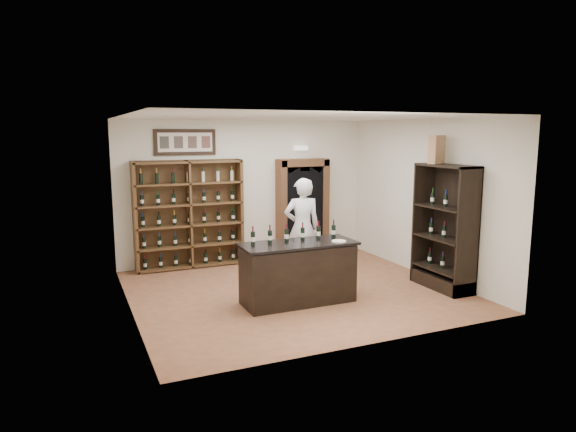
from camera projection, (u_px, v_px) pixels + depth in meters
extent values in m
plane|color=#9C603E|center=(294.00, 291.00, 9.01)|extent=(5.50, 5.50, 0.00)
plane|color=white|center=(294.00, 117.00, 8.52)|extent=(5.50, 5.50, 0.00)
cube|color=silver|center=(247.00, 191.00, 11.03)|extent=(5.50, 0.04, 3.00)
cube|color=silver|center=(127.00, 217.00, 7.68)|extent=(0.04, 5.00, 3.00)
cube|color=silver|center=(424.00, 198.00, 9.85)|extent=(0.04, 5.00, 3.00)
cube|color=brown|center=(187.00, 213.00, 10.55)|extent=(2.20, 0.02, 2.20)
cube|color=brown|center=(135.00, 218.00, 9.97)|extent=(0.06, 0.38, 2.20)
cube|color=brown|center=(240.00, 211.00, 10.81)|extent=(0.06, 0.38, 2.20)
cube|color=brown|center=(189.00, 215.00, 10.39)|extent=(0.04, 0.38, 2.20)
cube|color=brown|center=(191.00, 265.00, 10.56)|extent=(2.18, 0.38, 0.04)
cube|color=brown|center=(190.00, 245.00, 10.50)|extent=(2.18, 0.38, 0.04)
cube|color=brown|center=(190.00, 225.00, 10.43)|extent=(2.18, 0.38, 0.03)
cube|color=brown|center=(189.00, 204.00, 10.36)|extent=(2.18, 0.38, 0.04)
cube|color=brown|center=(188.00, 183.00, 10.29)|extent=(2.18, 0.38, 0.04)
cube|color=brown|center=(188.00, 162.00, 10.22)|extent=(2.18, 0.38, 0.04)
cube|color=black|center=(185.00, 142.00, 10.32)|extent=(1.25, 0.04, 0.52)
cube|color=black|center=(302.00, 209.00, 11.45)|extent=(0.97, 0.29, 2.05)
cube|color=#96603A|center=(281.00, 210.00, 11.22)|extent=(0.14, 0.35, 2.15)
cube|color=#96603A|center=(323.00, 207.00, 11.63)|extent=(0.14, 0.35, 2.15)
cube|color=#96603A|center=(303.00, 163.00, 11.26)|extent=(1.15, 0.35, 0.16)
cube|color=white|center=(301.00, 148.00, 11.30)|extent=(0.30, 0.10, 0.10)
cube|color=black|center=(298.00, 275.00, 8.31)|extent=(1.80, 0.70, 0.94)
cube|color=black|center=(298.00, 244.00, 8.23)|extent=(1.88, 0.78, 0.04)
cylinder|color=black|center=(253.00, 238.00, 8.05)|extent=(0.07, 0.07, 0.21)
cylinder|color=silver|center=(253.00, 239.00, 8.05)|extent=(0.07, 0.07, 0.07)
cylinder|color=#531320|center=(253.00, 229.00, 8.03)|extent=(0.03, 0.03, 0.09)
cylinder|color=black|center=(270.00, 237.00, 8.17)|extent=(0.07, 0.07, 0.21)
cylinder|color=silver|center=(270.00, 238.00, 8.17)|extent=(0.07, 0.07, 0.07)
cylinder|color=#531320|center=(270.00, 228.00, 8.14)|extent=(0.03, 0.03, 0.09)
cylinder|color=black|center=(286.00, 235.00, 8.28)|extent=(0.07, 0.07, 0.21)
cylinder|color=silver|center=(286.00, 236.00, 8.28)|extent=(0.07, 0.07, 0.07)
cylinder|color=#531320|center=(286.00, 226.00, 8.26)|extent=(0.03, 0.03, 0.09)
cylinder|color=black|center=(303.00, 234.00, 8.39)|extent=(0.07, 0.07, 0.21)
cylinder|color=silver|center=(303.00, 235.00, 8.40)|extent=(0.07, 0.07, 0.07)
cylinder|color=#531320|center=(303.00, 225.00, 8.37)|extent=(0.03, 0.03, 0.09)
cylinder|color=black|center=(318.00, 233.00, 8.51)|extent=(0.07, 0.07, 0.21)
cylinder|color=silver|center=(318.00, 233.00, 8.51)|extent=(0.07, 0.07, 0.07)
cylinder|color=#531320|center=(318.00, 224.00, 8.48)|extent=(0.03, 0.03, 0.09)
cylinder|color=black|center=(334.00, 231.00, 8.62)|extent=(0.07, 0.07, 0.21)
cylinder|color=silver|center=(334.00, 232.00, 8.62)|extent=(0.07, 0.07, 0.07)
cylinder|color=#531320|center=(334.00, 222.00, 8.60)|extent=(0.03, 0.03, 0.09)
cube|color=black|center=(455.00, 226.00, 9.09)|extent=(0.02, 1.20, 2.20)
cube|color=black|center=(468.00, 233.00, 8.48)|extent=(0.48, 0.04, 2.20)
cube|color=black|center=(423.00, 222.00, 9.53)|extent=(0.48, 0.04, 2.20)
cube|color=black|center=(447.00, 166.00, 8.83)|extent=(0.48, 1.20, 0.04)
cube|color=black|center=(442.00, 281.00, 9.16)|extent=(0.48, 1.20, 0.24)
cube|color=black|center=(442.00, 269.00, 9.12)|extent=(0.48, 1.16, 0.03)
cube|color=black|center=(444.00, 238.00, 9.04)|extent=(0.48, 1.16, 0.03)
cube|color=black|center=(445.00, 208.00, 8.95)|extent=(0.48, 1.16, 0.03)
imported|color=silver|center=(302.00, 228.00, 9.78)|extent=(0.77, 0.58, 1.90)
cylinder|color=silver|center=(339.00, 241.00, 8.29)|extent=(0.23, 0.23, 0.02)
cube|color=tan|center=(437.00, 149.00, 9.03)|extent=(0.38, 0.27, 0.50)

